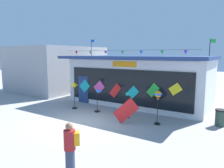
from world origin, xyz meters
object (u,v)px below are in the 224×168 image
(wind_spinner_center_right, at_px, (158,98))
(display_kite_on_ground, at_px, (126,111))
(kite_shop_building, at_px, (140,79))
(wind_spinner_left, at_px, (99,97))
(person_near_camera, at_px, (71,149))
(wind_spinner_center_left, at_px, (129,101))
(trash_bin, at_px, (220,118))
(wind_spinner_far_left, at_px, (74,90))

(wind_spinner_center_right, bearing_deg, display_kite_on_ground, -151.34)
(kite_shop_building, relative_size, wind_spinner_left, 7.04)
(kite_shop_building, distance_m, person_near_camera, 10.25)
(wind_spinner_center_left, xyz_separation_m, wind_spinner_center_right, (1.74, -0.14, 0.38))
(wind_spinner_left, distance_m, wind_spinner_center_left, 2.17)
(person_near_camera, xyz_separation_m, trash_bin, (3.25, 7.34, -0.45))
(trash_bin, bearing_deg, wind_spinner_center_right, -151.75)
(wind_spinner_center_left, distance_m, person_near_camera, 6.12)
(wind_spinner_center_right, xyz_separation_m, trash_bin, (2.77, 1.49, -0.97))
(wind_spinner_center_right, bearing_deg, wind_spinner_center_left, 175.49)
(wind_spinner_far_left, height_order, trash_bin, wind_spinner_far_left)
(wind_spinner_center_right, bearing_deg, kite_shop_building, 125.72)
(kite_shop_building, height_order, wind_spinner_center_right, kite_shop_building)
(wind_spinner_far_left, xyz_separation_m, wind_spinner_center_left, (4.06, 0.11, -0.25))
(wind_spinner_center_right, relative_size, trash_bin, 2.05)
(wind_spinner_left, bearing_deg, wind_spinner_center_left, -1.99)
(wind_spinner_center_right, bearing_deg, wind_spinner_left, 176.89)
(person_near_camera, relative_size, trash_bin, 1.95)
(wind_spinner_center_right, height_order, display_kite_on_ground, wind_spinner_center_right)
(wind_spinner_center_left, bearing_deg, wind_spinner_left, 178.01)
(wind_spinner_left, relative_size, display_kite_on_ground, 1.12)
(wind_spinner_left, xyz_separation_m, wind_spinner_center_right, (3.91, -0.21, 0.45))
(kite_shop_building, bearing_deg, wind_spinner_center_right, -54.28)
(wind_spinner_center_left, bearing_deg, display_kite_on_ground, -71.74)
(wind_spinner_far_left, xyz_separation_m, trash_bin, (8.57, 1.46, -0.84))
(kite_shop_building, relative_size, display_kite_on_ground, 7.89)
(kite_shop_building, bearing_deg, person_near_camera, -76.16)
(kite_shop_building, distance_m, wind_spinner_center_left, 4.17)
(wind_spinner_left, height_order, person_near_camera, person_near_camera)
(kite_shop_building, relative_size, person_near_camera, 6.04)
(wind_spinner_center_left, bearing_deg, person_near_camera, -78.14)
(wind_spinner_center_right, bearing_deg, person_near_camera, -94.65)
(wind_spinner_far_left, xyz_separation_m, wind_spinner_left, (1.89, 0.18, -0.32))
(kite_shop_building, xyz_separation_m, wind_spinner_center_left, (1.18, -3.92, -0.74))
(wind_spinner_left, bearing_deg, wind_spinner_center_right, -3.11)
(kite_shop_building, distance_m, trash_bin, 6.38)
(kite_shop_building, bearing_deg, display_kite_on_ground, -72.92)
(wind_spinner_left, height_order, display_kite_on_ground, wind_spinner_left)
(wind_spinner_center_left, relative_size, display_kite_on_ground, 1.15)
(display_kite_on_ground, bearing_deg, wind_spinner_left, 158.09)
(wind_spinner_center_right, xyz_separation_m, display_kite_on_ground, (-1.43, -0.78, -0.71))
(wind_spinner_left, bearing_deg, display_kite_on_ground, -21.91)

